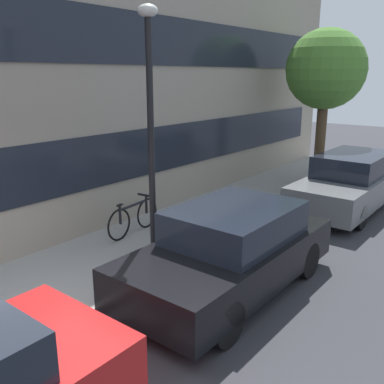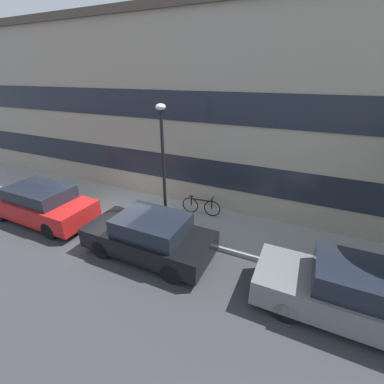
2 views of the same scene
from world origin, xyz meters
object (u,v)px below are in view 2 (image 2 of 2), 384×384
at_px(parked_car_grey, 360,296).
at_px(lamp_post, 163,156).
at_px(bicycle, 201,206).
at_px(parked_car_red, 40,203).
at_px(fire_hydrant, 68,193).
at_px(parked_car_black, 150,236).

distance_m(parked_car_grey, lamp_post, 6.48).
height_order(parked_car_grey, bicycle, parked_car_grey).
distance_m(parked_car_red, bicycle, 6.28).
bearing_deg(parked_car_grey, parked_car_red, 0.00).
xyz_separation_m(parked_car_red, parked_car_grey, (10.73, 0.00, -0.01)).
xyz_separation_m(parked_car_grey, fire_hydrant, (-10.89, 1.42, -0.17)).
distance_m(fire_hydrant, lamp_post, 5.46).
distance_m(parked_car_grey, fire_hydrant, 10.99).
xyz_separation_m(parked_car_grey, bicycle, (-5.12, 2.81, -0.18)).
relative_size(parked_car_black, parked_car_grey, 0.89).
height_order(parked_car_black, fire_hydrant, parked_car_black).
height_order(bicycle, lamp_post, lamp_post).
bearing_deg(parked_car_black, lamp_post, -79.49).
bearing_deg(parked_car_red, bicycle, -153.39).
xyz_separation_m(parked_car_black, bicycle, (0.55, 2.81, -0.17)).
xyz_separation_m(bicycle, lamp_post, (-0.82, -1.36, 2.31)).
bearing_deg(lamp_post, fire_hydrant, -179.62).
xyz_separation_m(parked_car_red, parked_car_black, (5.06, -0.00, -0.03)).
bearing_deg(fire_hydrant, parked_car_red, -83.49).
height_order(parked_car_black, parked_car_grey, parked_car_grey).
bearing_deg(parked_car_red, fire_hydrant, -83.49).
xyz_separation_m(parked_car_grey, lamp_post, (-5.94, 1.45, 2.13)).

